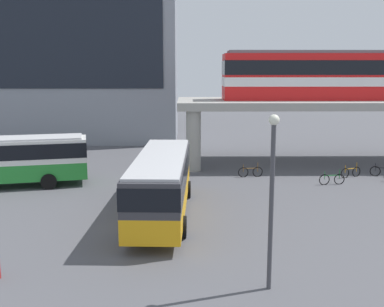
{
  "coord_description": "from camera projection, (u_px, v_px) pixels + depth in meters",
  "views": [
    {
      "loc": [
        2.0,
        -21.02,
        7.54
      ],
      "look_at": [
        2.36,
        8.02,
        2.2
      ],
      "focal_mm": 43.07,
      "sensor_mm": 36.0,
      "label": 1
    }
  ],
  "objects": [
    {
      "name": "ground_plane",
      "position": [
        158.0,
        180.0,
        31.84
      ],
      "size": [
        120.0,
        120.0,
        0.0
      ],
      "primitive_type": "plane",
      "color": "#515156"
    },
    {
      "name": "station_building",
      "position": [
        66.0,
        41.0,
        48.74
      ],
      "size": [
        23.31,
        10.11,
        21.02
      ],
      "color": "gray",
      "rests_on": "ground_plane"
    },
    {
      "name": "elevated_platform",
      "position": [
        356.0,
        108.0,
        36.9
      ],
      "size": [
        28.64,
        7.45,
        5.12
      ],
      "color": "#9E9B93",
      "rests_on": "ground_plane"
    },
    {
      "name": "train",
      "position": [
        339.0,
        75.0,
        36.41
      ],
      "size": [
        18.35,
        2.96,
        3.84
      ],
      "color": "red",
      "rests_on": "elevated_platform"
    },
    {
      "name": "bus_main",
      "position": [
        162.0,
        179.0,
        23.64
      ],
      "size": [
        3.07,
        11.13,
        3.22
      ],
      "color": "orange",
      "rests_on": "ground_plane"
    },
    {
      "name": "bicycle_orange",
      "position": [
        351.0,
        172.0,
        32.5
      ],
      "size": [
        1.66,
        0.79,
        1.04
      ],
      "color": "black",
      "rests_on": "ground_plane"
    },
    {
      "name": "bicycle_brown",
      "position": [
        250.0,
        172.0,
        32.62
      ],
      "size": [
        1.78,
        0.31,
        1.04
      ],
      "color": "black",
      "rests_on": "ground_plane"
    },
    {
      "name": "bicycle_green",
      "position": [
        332.0,
        179.0,
        30.45
      ],
      "size": [
        1.78,
        0.3,
        1.04
      ],
      "color": "black",
      "rests_on": "ground_plane"
    },
    {
      "name": "bicycle_black",
      "position": [
        383.0,
        172.0,
        32.73
      ],
      "size": [
        1.68,
        0.74,
        1.04
      ],
      "color": "black",
      "rests_on": "ground_plane"
    },
    {
      "name": "lamp_post",
      "position": [
        272.0,
        188.0,
        15.4
      ],
      "size": [
        0.36,
        0.36,
        6.09
      ],
      "color": "#3F3F44",
      "rests_on": "ground_plane"
    }
  ]
}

